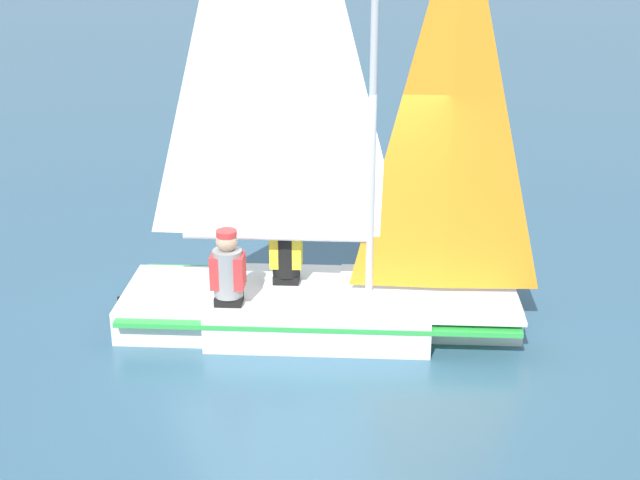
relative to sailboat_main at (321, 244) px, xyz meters
name	(u,v)px	position (x,y,z in m)	size (l,w,h in m)	color
ground_plane	(320,323)	(-0.01, 0.00, -0.92)	(260.00, 260.00, 0.00)	#38607A
sailboat_main	(321,244)	(0.00, 0.00, 0.00)	(4.30, 1.65, 6.12)	white
sailor_helm	(286,259)	(-0.40, 0.26, -0.29)	(0.35, 0.31, 1.16)	black
sailor_crew	(228,279)	(-0.93, -0.34, -0.29)	(0.35, 0.31, 1.16)	black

